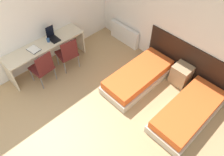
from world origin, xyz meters
The scene contains 14 objects.
ground_plane centered at (0.00, 0.00, 0.00)m, with size 20.00×20.00×0.00m, color tan.
wall_back centered at (0.00, 3.90, 1.35)m, with size 5.27×0.05×2.70m.
wall_left centered at (-2.16, 1.94, 1.35)m, with size 0.05×4.88×2.70m.
headboard_panel centered at (0.92, 3.86, 0.51)m, with size 2.41×0.03×1.01m.
bed_near_window centered at (0.19, 2.87, 0.19)m, with size 0.86×1.93×0.39m.
bed_near_door centered at (1.65, 2.87, 0.19)m, with size 0.86×1.93×0.39m.
nightstand centered at (0.92, 3.63, 0.26)m, with size 0.43×0.40×0.53m.
radiator centered at (-1.19, 3.78, 0.28)m, with size 1.04×0.12×0.55m.
desk centered at (-1.86, 1.56, 0.60)m, with size 0.55×2.12×0.76m.
chair_near_laptop centered at (-1.43, 1.93, 0.52)m, with size 0.53×0.53×0.96m.
chair_near_notebook centered at (-1.43, 1.19, 0.52)m, with size 0.52×0.52×0.96m.
laptop centered at (-1.88, 1.85, 0.83)m, with size 0.32×0.22×0.33m.
open_notebook centered at (-1.85, 1.27, 0.77)m, with size 0.33×0.27×0.02m.
mug centered at (-1.86, 1.70, 0.81)m, with size 0.08×0.08×0.09m.
Camera 1 is at (2.39, -0.16, 4.23)m, focal length 35.00 mm.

